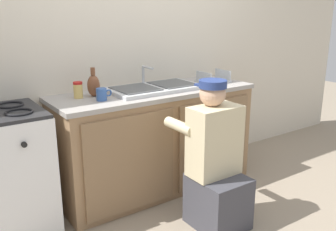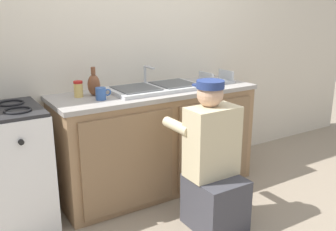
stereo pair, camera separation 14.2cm
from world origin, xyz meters
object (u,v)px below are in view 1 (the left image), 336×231
Objects in this scene: dish_rack_tray at (213,80)px; vase_decorative at (94,85)px; stove_range at (0,175)px; coffee_mug at (102,94)px; plumber_person at (216,167)px; condiment_jar at (78,90)px; sink_double_basin at (155,88)px.

dish_rack_tray is 1.22× the size of vase_decorative.
vase_decorative reaches higher than stove_range.
dish_rack_tray is at bearing -5.34° from vase_decorative.
vase_decorative reaches higher than coffee_mug.
vase_decorative is (0.77, 0.07, 0.54)m from stove_range.
plumber_person reaches higher than stove_range.
vase_decorative is 1.80× the size of condiment_jar.
vase_decorative is at bearing 172.18° from sink_double_basin.
plumber_person is at bearing -56.03° from vase_decorative.
stove_range is 0.84× the size of plumber_person.
condiment_jar is (-0.65, 0.09, 0.05)m from sink_double_basin.
coffee_mug is 0.22m from condiment_jar.
condiment_jar is at bearing 7.70° from stove_range.
sink_double_basin is at bearing -7.82° from vase_decorative.
vase_decorative is 0.13m from condiment_jar.
sink_double_basin is 0.66m from condiment_jar.
dish_rack_tray is at bearing 2.90° from coffee_mug.
plumber_person is at bearing -49.42° from coffee_mug.
vase_decorative reaches higher than condiment_jar.
vase_decorative reaches higher than plumber_person.
stove_range is 1.54m from plumber_person.
coffee_mug reaches higher than stove_range.
condiment_jar is (-1.29, 0.12, 0.04)m from dish_rack_tray.
condiment_jar reaches higher than stove_range.
plumber_person is at bearing -29.73° from stove_range.
coffee_mug is (-0.57, 0.67, 0.50)m from plumber_person.
sink_double_basin is 0.72× the size of plumber_person.
dish_rack_tray is 2.19× the size of condiment_jar.
stove_range is at bearing 173.00° from coffee_mug.
plumber_person is at bearing -87.27° from sink_double_basin.
dish_rack_tray is at bearing -1.01° from stove_range.
vase_decorative is at bearing 86.94° from coffee_mug.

